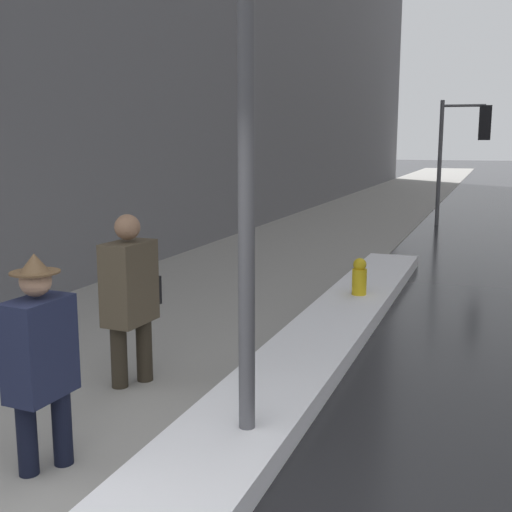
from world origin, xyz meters
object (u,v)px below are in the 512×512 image
object	(u,v)px
pedestrian_in_glasses	(130,292)
fire_hydrant	(359,283)
lamp_post	(246,84)
pedestrian_in_fedora	(40,355)
traffic_light_near	(469,136)

from	to	relation	value
pedestrian_in_glasses	fire_hydrant	bearing A→B (deg)	161.17
lamp_post	pedestrian_in_fedora	world-z (taller)	lamp_post
lamp_post	pedestrian_in_glasses	world-z (taller)	lamp_post
traffic_light_near	pedestrian_in_glasses	bearing A→B (deg)	-105.04
pedestrian_in_glasses	pedestrian_in_fedora	bearing A→B (deg)	12.97
traffic_light_near	fire_hydrant	bearing A→B (deg)	-100.40
pedestrian_in_fedora	fire_hydrant	xyz separation A→B (m)	(1.13, 5.18, -0.50)
traffic_light_near	fire_hydrant	xyz separation A→B (m)	(-0.88, -9.67, -2.07)
pedestrian_in_glasses	fire_hydrant	world-z (taller)	pedestrian_in_glasses
lamp_post	traffic_light_near	world-z (taller)	lamp_post
lamp_post	pedestrian_in_fedora	size ratio (longest dim) A/B	2.83
traffic_light_near	fire_hydrant	size ratio (longest dim) A/B	4.79
lamp_post	pedestrian_in_glasses	size ratio (longest dim) A/B	2.69
lamp_post	traffic_light_near	bearing A→B (deg)	86.76
pedestrian_in_fedora	fire_hydrant	world-z (taller)	pedestrian_in_fedora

